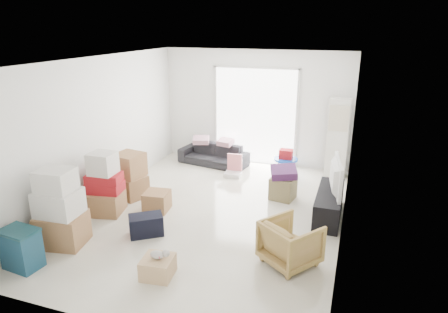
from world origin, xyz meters
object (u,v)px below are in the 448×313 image
tv_console (329,204)px  ottoman (283,188)px  ac_tower (337,138)px  sofa (213,151)px  storage_bins (21,249)px  wood_crate (158,267)px  television (330,188)px  kids_table (286,158)px  armchair (291,241)px

tv_console → ottoman: (-0.91, 0.50, -0.02)m
ac_tower → sofa: 2.89m
storage_bins → wood_crate: 1.93m
television → wood_crate: television is taller
sofa → storage_bins: (-1.02, -4.92, -0.03)m
television → storage_bins: (-3.90, -2.98, -0.24)m
tv_console → storage_bins: (-3.90, -2.98, 0.06)m
tv_console → kids_table: 1.96m
kids_table → wood_crate: size_ratio=1.60×
sofa → armchair: 4.39m
ottoman → wood_crate: size_ratio=1.08×
television → kids_table: 1.94m
tv_console → television: (0.00, 0.00, 0.30)m
ac_tower → armchair: bearing=-95.2°
ottoman → armchair: bearing=-76.5°
tv_console → armchair: 1.72m
storage_bins → television: bearing=37.4°
sofa → ottoman: size_ratio=3.80×
ottoman → kids_table: size_ratio=0.68×
wood_crate → storage_bins: bearing=-167.2°
television → kids_table: kids_table is taller
ottoman → kids_table: bearing=98.4°
tv_console → ottoman: bearing=151.2°
tv_console → ac_tower: bearing=91.4°
sofa → wood_crate: sofa is taller
ottoman → wood_crate: (-1.11, -3.05, -0.08)m
television → storage_bins: bearing=118.6°
sofa → storage_bins: size_ratio=2.84×
ac_tower → television: bearing=-88.6°
television → kids_table: (-1.08, 1.62, -0.07)m
tv_console → kids_table: bearing=123.6°
tv_console → ottoman: size_ratio=3.21×
sofa → ottoman: bearing=-26.6°
armchair → kids_table: armchair is taller
ac_tower → tv_console: (0.05, -2.09, -0.64)m
television → kids_table: size_ratio=1.58×
sofa → kids_table: sofa is taller
ottoman → wood_crate: ottoman is taller
kids_table → tv_console: bearing=-56.4°
kids_table → wood_crate: 4.29m
tv_console → ottoman: 1.04m
ac_tower → kids_table: bearing=-155.3°
ac_tower → ottoman: (-0.86, -1.59, -0.66)m
television → storage_bins: television is taller
tv_console → ottoman: tv_console is taller
kids_table → ac_tower: bearing=24.7°
armchair → sofa: bearing=-19.0°
television → wood_crate: 3.28m
kids_table → sofa: bearing=169.9°
sofa → armchair: armchair is taller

